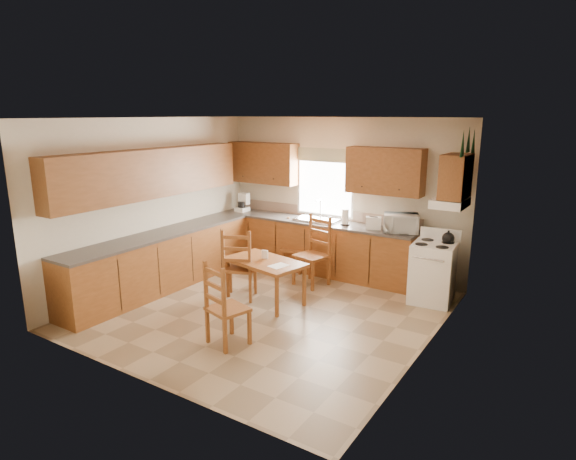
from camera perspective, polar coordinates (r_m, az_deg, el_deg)
The scene contains 35 objects.
floor at distance 7.02m, azimuth -2.38°, elevation -9.49°, with size 4.50×4.50×0.00m, color #9D8462.
ceiling at distance 6.46m, azimuth -2.63°, elevation 13.12°, with size 4.50×4.50×0.00m, color brown.
wall_left at distance 8.09m, azimuth -15.68°, elevation 3.12°, with size 4.50×4.50×0.00m, color beige.
wall_right at distance 5.66m, azimuth 16.51°, elevation -1.35°, with size 4.50×4.50×0.00m, color beige.
wall_back at distance 8.51m, azimuth 6.25°, elevation 4.05°, with size 4.50×4.50×0.00m, color beige.
wall_front at distance 5.00m, azimuth -17.51°, elevation -3.38°, with size 4.50×4.50×0.00m, color beige.
lower_cab_back at distance 8.62m, azimuth 2.98°, elevation -1.95°, with size 3.75×0.60×0.88m, color brown.
lower_cab_left at distance 7.99m, azimuth -14.61°, elevation -3.67°, with size 0.60×3.60×0.88m, color brown.
counter_back at distance 8.51m, azimuth 3.01°, elevation 1.03°, with size 3.75×0.63×0.04m, color #49423E.
counter_left at distance 7.87m, azimuth -14.81°, elevation -0.47°, with size 0.63×3.60×0.04m, color #49423E.
backsplash at distance 8.74m, azimuth 3.97°, elevation 2.08°, with size 3.75×0.01×0.18m, color #907461.
upper_cab_back_left at distance 9.10m, azimuth -2.97°, elevation 7.94°, with size 1.41×0.33×0.75m, color brown.
upper_cab_back_right at distance 7.95m, azimuth 11.42°, elevation 6.86°, with size 1.25×0.33×0.75m, color brown.
upper_cab_left at distance 7.80m, azimuth -15.92°, elevation 6.48°, with size 0.33×3.60×0.75m, color brown.
upper_cab_stove at distance 7.17m, azimuth 19.27°, elevation 6.02°, with size 0.33×0.62×0.62m, color brown.
range_hood at distance 7.24m, azimuth 18.65°, elevation 3.08°, with size 0.44×0.62×0.12m, color white.
window_frame at distance 8.59m, azimuth 4.40°, elevation 5.53°, with size 1.13×0.02×1.18m, color white.
window_pane at distance 8.59m, azimuth 4.39°, elevation 5.53°, with size 1.05×0.01×1.10m, color white.
window_valance at distance 8.51m, azimuth 4.37°, elevation 8.84°, with size 1.19×0.01×0.24m, color #4F6339.
sink_basin at distance 8.47m, azimuth 3.46°, elevation 1.23°, with size 0.75×0.45×0.04m, color silver.
pine_decal_a at distance 6.79m, azimuth 20.02°, elevation 9.65°, with size 0.22×0.22×0.36m, color #174625.
pine_decal_b at distance 7.10m, azimuth 20.64°, elevation 10.06°, with size 0.22×0.22×0.36m, color #174625.
pine_decal_c at distance 7.41m, azimuth 21.15°, elevation 9.83°, with size 0.22×0.22×0.36m, color #174625.
stove at distance 7.49m, azimuth 16.75°, elevation -4.96°, with size 0.60×0.61×0.88m, color white.
coffeemaker at distance 9.28m, azimuth -5.46°, elevation 3.27°, with size 0.21×0.25×0.35m, color white.
paper_towel at distance 8.17m, azimuth 6.80°, elevation 1.53°, with size 0.11×0.11×0.27m, color white.
toaster at distance 7.96m, azimuth 10.10°, elevation 0.82°, with size 0.25×0.16×0.20m, color white.
microwave at distance 7.81m, azimuth 13.23°, elevation 0.79°, with size 0.49×0.36×0.30m, color white.
dining_table at distance 7.24m, azimuth -2.72°, elevation -6.04°, with size 1.19×0.68×0.64m, color brown.
chair_near_left at distance 5.92m, azimuth -7.17°, elevation -8.65°, with size 0.44×0.42×1.04m, color brown.
chair_near_right at distance 7.33m, azimuth -5.75°, elevation -3.98°, with size 0.46×0.44×1.09m, color brown.
chair_far_left at distance 7.84m, azimuth 2.81°, elevation -2.55°, with size 0.48×0.46×1.14m, color brown.
chair_far_right at distance 8.56m, azimuth 0.70°, elevation -1.88°, with size 0.39×0.37×0.93m, color brown.
table_paper at distance 6.89m, azimuth -1.11°, elevation -4.26°, with size 0.21×0.28×0.00m, color white.
table_card at distance 7.21m, azimuth -2.76°, elevation -2.90°, with size 0.10×0.02×0.13m, color white.
Camera 1 is at (3.72, -5.28, 2.76)m, focal length 30.00 mm.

